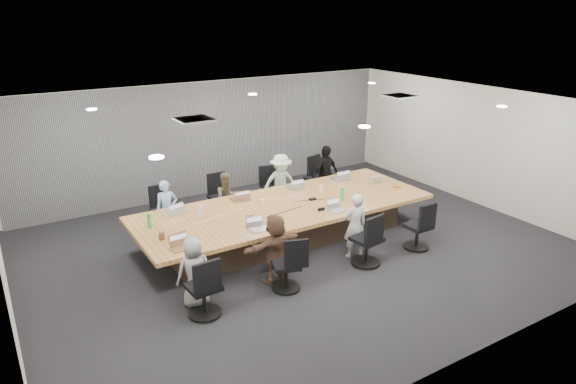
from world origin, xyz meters
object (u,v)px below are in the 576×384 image
chair_1 (221,201)px  chair_7 (417,230)px  chair_3 (317,181)px  person_1 (227,198)px  conference_table (285,221)px  person_5 (275,248)px  person_2 (281,183)px  canvas_bag (375,179)px  bottle_green_left (149,221)px  mug_brown (162,236)px  laptop_0 (176,211)px  person_4 (194,272)px  bottle_clear (201,211)px  person_0 (167,209)px  laptop_3 (339,178)px  stapler (321,209)px  person_6 (355,226)px  person_3 (325,174)px  laptop_4 (181,249)px  laptop_2 (294,187)px  bottle_green_right (342,194)px  snack_packet (397,187)px  laptop_5 (260,230)px  laptop_1 (239,199)px  laptop_6 (337,211)px  chair_5 (286,269)px  chair_6 (367,243)px  chair_0 (162,215)px  chair_4 (204,291)px  chair_2 (273,192)px

chair_1 → chair_7: size_ratio=1.05×
chair_3 → person_1: person_1 is taller
conference_table → person_5: (-1.02, -1.35, 0.21)m
person_2 → canvas_bag: size_ratio=5.56×
bottle_green_left → mug_brown: size_ratio=2.23×
canvas_bag → laptop_0: bearing=172.0°
person_4 → bottle_clear: size_ratio=4.70×
chair_7 → person_0: 5.01m
bottle_green_left → laptop_3: bearing=6.1°
laptop_0 → stapler: 2.81m
conference_table → chair_1: 1.82m
person_2 → person_6: bearing=-76.9°
person_0 → person_3: bearing=8.2°
chair_7 → person_6: person_6 is taller
person_2 → person_5: bearing=-109.3°
chair_3 → laptop_4: bearing=15.2°
person_0 → laptop_2: size_ratio=3.95×
person_4 → canvas_bag: size_ratio=4.72×
bottle_green_right → snack_packet: 1.52m
laptop_5 → mug_brown: size_ratio=2.67×
laptop_0 → snack_packet: bearing=151.9°
laptop_0 → laptop_4: same height
laptop_1 → bottle_green_right: (1.78, -1.17, 0.12)m
person_2 → person_6: (-0.00, -2.70, -0.05)m
person_6 → person_1: bearing=-52.2°
stapler → snack_packet: size_ratio=0.88×
conference_table → laptop_6: (0.70, -0.80, 0.35)m
person_6 → canvas_bag: 2.35m
person_6 → laptop_2: bearing=-78.7°
chair_5 → laptop_4: (-1.46, 0.90, 0.37)m
laptop_6 → laptop_5: bearing=-179.7°
laptop_2 → person_4: size_ratio=0.26×
laptop_2 → chair_6: bearing=92.5°
chair_0 → chair_6: 4.33m
chair_4 → canvas_bag: size_ratio=3.30×
person_3 → laptop_1: bearing=-178.6°
conference_table → canvas_bag: bearing=3.9°
chair_2 → chair_6: chair_6 is taller
chair_2 → chair_4: bearing=57.4°
chair_2 → laptop_2: 0.98m
laptop_5 → chair_0: bearing=120.7°
laptop_5 → stapler: (1.47, 0.19, 0.02)m
person_4 → stapler: (2.93, 0.74, 0.19)m
person_1 → laptop_0: bearing=-155.8°
chair_6 → stapler: size_ratio=5.77×
laptop_0 → chair_7: bearing=133.7°
chair_0 → laptop_3: 4.04m
laptop_2 → chair_2: bearing=-87.4°
laptop_6 → mug_brown: 3.36m
person_5 → chair_0: bearing=-79.7°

